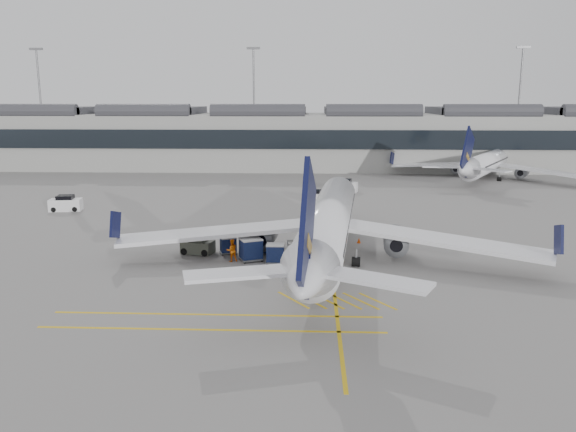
{
  "coord_description": "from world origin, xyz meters",
  "views": [
    {
      "loc": [
        8.18,
        -45.04,
        14.16
      ],
      "look_at": [
        6.21,
        3.2,
        4.0
      ],
      "focal_mm": 35.0,
      "sensor_mm": 36.0,
      "label": 1
    }
  ],
  "objects_px": {
    "airliner_main": "(328,224)",
    "pushback_tug": "(198,246)",
    "ramp_agent_a": "(262,240)",
    "baggage_cart_a": "(275,253)",
    "belt_loader": "(305,253)",
    "ramp_agent_b": "(232,250)"
  },
  "relations": [
    {
      "from": "airliner_main",
      "to": "belt_loader",
      "type": "relative_size",
      "value": 8.04
    },
    {
      "from": "pushback_tug",
      "to": "belt_loader",
      "type": "bearing_deg",
      "value": 5.06
    },
    {
      "from": "belt_loader",
      "to": "pushback_tug",
      "type": "xyz_separation_m",
      "value": [
        -10.0,
        1.5,
        0.11
      ]
    },
    {
      "from": "airliner_main",
      "to": "ramp_agent_b",
      "type": "xyz_separation_m",
      "value": [
        -8.47,
        -1.08,
        -2.21
      ]
    },
    {
      "from": "belt_loader",
      "to": "ramp_agent_a",
      "type": "distance_m",
      "value": 5.4
    },
    {
      "from": "belt_loader",
      "to": "baggage_cart_a",
      "type": "bearing_deg",
      "value": -158.93
    },
    {
      "from": "baggage_cart_a",
      "to": "ramp_agent_a",
      "type": "height_order",
      "value": "ramp_agent_a"
    },
    {
      "from": "baggage_cart_a",
      "to": "pushback_tug",
      "type": "xyz_separation_m",
      "value": [
        -7.4,
        2.88,
        -0.21
      ]
    },
    {
      "from": "pushback_tug",
      "to": "ramp_agent_b",
      "type": "bearing_deg",
      "value": -21.26
    },
    {
      "from": "baggage_cart_a",
      "to": "ramp_agent_a",
      "type": "bearing_deg",
      "value": 108.29
    },
    {
      "from": "airliner_main",
      "to": "ramp_agent_b",
      "type": "bearing_deg",
      "value": -166.74
    },
    {
      "from": "airliner_main",
      "to": "pushback_tug",
      "type": "distance_m",
      "value": 12.32
    },
    {
      "from": "pushback_tug",
      "to": "ramp_agent_a",
      "type": "bearing_deg",
      "value": 31.91
    },
    {
      "from": "ramp_agent_b",
      "to": "pushback_tug",
      "type": "bearing_deg",
      "value": -56.86
    },
    {
      "from": "pushback_tug",
      "to": "baggage_cart_a",
      "type": "bearing_deg",
      "value": -7.65
    },
    {
      "from": "airliner_main",
      "to": "ramp_agent_a",
      "type": "xyz_separation_m",
      "value": [
        -6.14,
        3.31,
        -2.33
      ]
    },
    {
      "from": "airliner_main",
      "to": "baggage_cart_a",
      "type": "xyz_separation_m",
      "value": [
        -4.59,
        -1.51,
        -2.29
      ]
    },
    {
      "from": "airliner_main",
      "to": "ramp_agent_a",
      "type": "bearing_deg",
      "value": 157.72
    },
    {
      "from": "airliner_main",
      "to": "ramp_agent_b",
      "type": "relative_size",
      "value": 20.43
    },
    {
      "from": "baggage_cart_a",
      "to": "pushback_tug",
      "type": "bearing_deg",
      "value": 159.14
    },
    {
      "from": "belt_loader",
      "to": "ramp_agent_a",
      "type": "height_order",
      "value": "belt_loader"
    },
    {
      "from": "ramp_agent_b",
      "to": "pushback_tug",
      "type": "relative_size",
      "value": 0.63
    }
  ]
}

